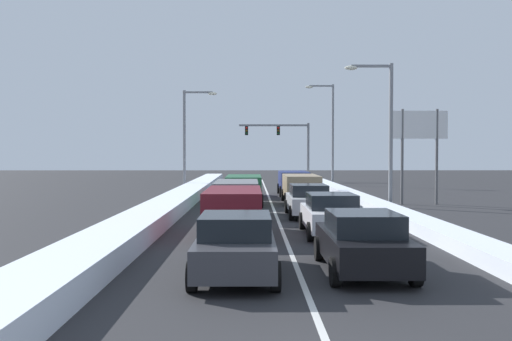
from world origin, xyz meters
TOP-DOWN VIEW (x-y plane):
  - ground_plane at (0.00, 21.89)m, footprint 142.29×142.29m
  - lane_stripe_between_right_lane_and_center_lane at (-0.00, 27.36)m, footprint 0.14×60.20m
  - snow_bank_right_shoulder at (5.30, 27.36)m, footprint 1.22×60.20m
  - snow_bank_left_shoulder at (-5.30, 27.36)m, footprint 1.78×60.20m
  - sedan_black_right_lane_nearest at (1.58, 7.47)m, footprint 2.00×4.50m
  - sedan_white_right_lane_second at (1.70, 13.97)m, footprint 2.00×4.50m
  - sedan_silver_right_lane_third at (1.48, 20.01)m, footprint 2.00×4.50m
  - suv_tan_right_lane_fourth at (1.76, 27.20)m, footprint 2.16×4.90m
  - suv_navy_right_lane_fifth at (1.80, 33.72)m, footprint 2.16×4.90m
  - sedan_charcoal_center_lane_nearest at (-1.55, 7.00)m, footprint 2.00×4.50m
  - suv_maroon_center_lane_second at (-1.81, 13.81)m, footprint 2.16×4.90m
  - suv_gray_center_lane_third at (-1.85, 19.74)m, footprint 2.16×4.90m
  - suv_green_center_lane_fourth at (-1.61, 26.06)m, footprint 2.16×4.90m
  - sedan_red_center_lane_fifth at (-1.54, 31.74)m, footprint 2.00×4.50m
  - traffic_light_gantry at (2.57, 54.72)m, footprint 7.54×0.47m
  - street_lamp_right_near at (6.07, 24.63)m, footprint 2.66×0.36m
  - street_lamp_right_mid at (6.04, 46.52)m, footprint 2.66×0.36m
  - street_lamp_left_mid at (-6.03, 38.06)m, footprint 2.66×0.36m
  - roadside_sign_right at (8.52, 26.32)m, footprint 3.20×0.16m

SIDE VIEW (x-z plane):
  - ground_plane at x=0.00m, z-range 0.00..0.00m
  - lane_stripe_between_right_lane_and_center_lane at x=0.00m, z-range 0.00..0.01m
  - snow_bank_right_shoulder at x=5.30m, z-range 0.00..0.47m
  - snow_bank_left_shoulder at x=-5.30m, z-range 0.00..0.67m
  - sedan_black_right_lane_nearest at x=1.58m, z-range 0.01..1.52m
  - sedan_white_right_lane_second at x=1.70m, z-range 0.01..1.52m
  - sedan_silver_right_lane_third at x=1.48m, z-range 0.01..1.52m
  - sedan_charcoal_center_lane_nearest at x=-1.55m, z-range 0.01..1.52m
  - sedan_red_center_lane_fifth at x=-1.54m, z-range 0.01..1.52m
  - suv_tan_right_lane_fourth at x=1.76m, z-range 0.18..1.85m
  - suv_navy_right_lane_fifth at x=1.80m, z-range 0.18..1.85m
  - suv_maroon_center_lane_second at x=-1.81m, z-range 0.18..1.85m
  - suv_gray_center_lane_third at x=-1.85m, z-range 0.18..1.85m
  - suv_green_center_lane_fourth at x=-1.61m, z-range 0.18..1.85m
  - roadside_sign_right at x=8.52m, z-range 1.27..6.77m
  - traffic_light_gantry at x=2.57m, z-range 1.40..7.60m
  - street_lamp_left_mid at x=-6.03m, z-range 0.80..8.64m
  - street_lamp_right_near at x=6.07m, z-range 0.80..8.65m
  - street_lamp_right_mid at x=6.04m, z-range 0.83..10.17m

